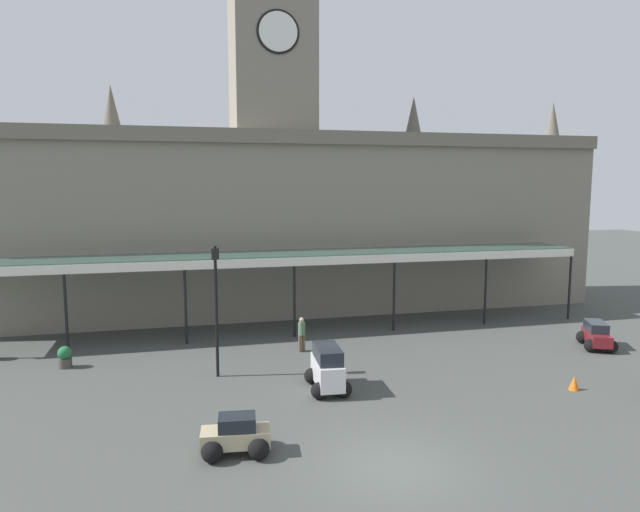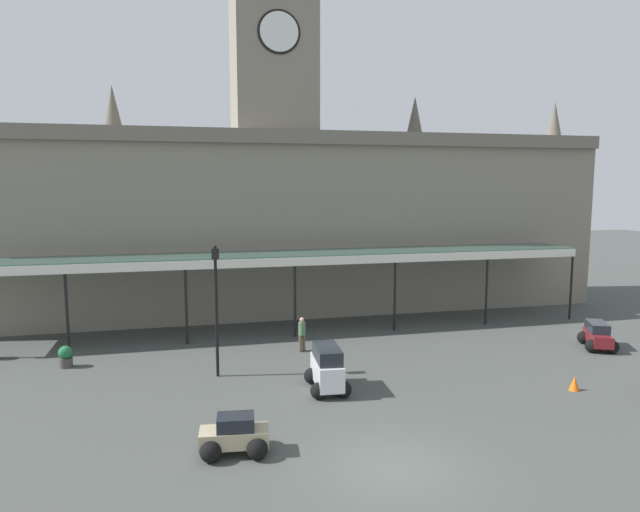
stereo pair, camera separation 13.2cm
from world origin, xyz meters
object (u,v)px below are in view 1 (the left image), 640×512
at_px(traffic_cone, 574,383).
at_px(car_white_van, 327,370).
at_px(car_beige_sedan, 236,438).
at_px(pedestrian_near_entrance, 302,333).
at_px(planter_by_canopy, 65,357).
at_px(car_maroon_estate, 596,337).
at_px(victorian_lamppost, 216,297).

bearing_deg(traffic_cone, car_white_van, 166.30).
relative_size(car_beige_sedan, traffic_cone, 3.77).
bearing_deg(pedestrian_near_entrance, planter_by_canopy, 179.32).
xyz_separation_m(car_maroon_estate, pedestrian_near_entrance, (-14.22, 2.92, 0.34)).
bearing_deg(car_white_van, victorian_lamppost, 146.61).
distance_m(car_beige_sedan, car_maroon_estate, 19.57).
bearing_deg(victorian_lamppost, car_maroon_estate, -0.81).
height_order(pedestrian_near_entrance, planter_by_canopy, pedestrian_near_entrance).
distance_m(car_maroon_estate, victorian_lamppost, 18.62).
xyz_separation_m(car_white_van, car_beige_sedan, (-3.99, -4.44, -0.30)).
relative_size(car_white_van, traffic_cone, 4.34).
relative_size(pedestrian_near_entrance, planter_by_canopy, 1.74).
height_order(car_maroon_estate, pedestrian_near_entrance, pedestrian_near_entrance).
height_order(car_white_van, pedestrian_near_entrance, car_white_van).
distance_m(victorian_lamppost, planter_by_canopy, 7.60).
height_order(car_beige_sedan, victorian_lamppost, victorian_lamppost).
height_order(car_white_van, planter_by_canopy, car_white_van).
relative_size(car_maroon_estate, planter_by_canopy, 2.53).
xyz_separation_m(victorian_lamppost, planter_by_canopy, (-6.44, 2.78, -2.91)).
xyz_separation_m(car_maroon_estate, traffic_cone, (-4.93, -4.71, -0.28)).
height_order(car_white_van, victorian_lamppost, victorian_lamppost).
relative_size(car_beige_sedan, planter_by_canopy, 2.22).
height_order(car_beige_sedan, car_maroon_estate, car_maroon_estate).
bearing_deg(car_maroon_estate, car_beige_sedan, -159.50).
distance_m(pedestrian_near_entrance, victorian_lamppost, 5.54).
bearing_deg(planter_by_canopy, pedestrian_near_entrance, -0.68).
xyz_separation_m(pedestrian_near_entrance, victorian_lamppost, (-4.18, -2.66, 2.49)).
height_order(car_white_van, traffic_cone, car_white_van).
height_order(victorian_lamppost, traffic_cone, victorian_lamppost).
height_order(car_beige_sedan, traffic_cone, car_beige_sedan).
bearing_deg(car_maroon_estate, victorian_lamppost, 179.19).
bearing_deg(pedestrian_near_entrance, car_beige_sedan, -112.82).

